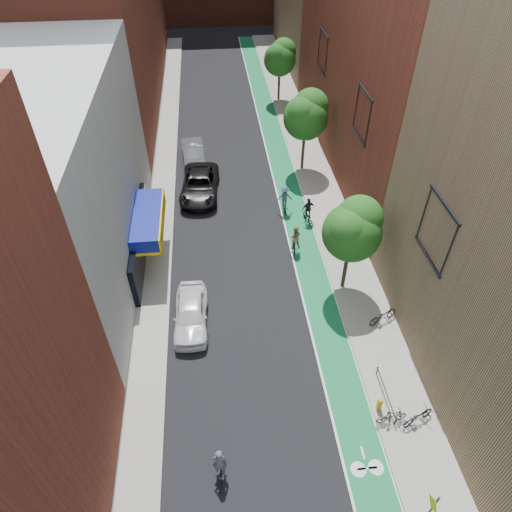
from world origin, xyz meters
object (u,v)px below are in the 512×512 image
object	(u,v)px
parked_car_white	(191,313)
fire_hydrant	(380,404)
cyclist_lead	(220,468)
parked_car_silver	(193,155)
cyclist_lane_near	(295,241)
cyclist_lane_mid	(308,213)
parked_car_black	(200,185)
cyclist_lane_far	(284,200)

from	to	relation	value
parked_car_white	fire_hydrant	size ratio (longest dim) A/B	5.97
cyclist_lead	fire_hydrant	size ratio (longest dim) A/B	2.72
parked_car_white	parked_car_silver	xyz separation A→B (m)	(0.22, 17.73, 0.03)
cyclist_lane_near	cyclist_lane_mid	distance (m)	3.42
parked_car_black	parked_car_silver	xyz separation A→B (m)	(-0.46, 4.72, -0.01)
parked_car_black	fire_hydrant	world-z (taller)	parked_car_black
cyclist_lane_near	cyclist_lead	bearing A→B (deg)	77.89
parked_car_white	cyclist_lane_far	distance (m)	12.22
parked_car_silver	fire_hydrant	distance (m)	25.73
cyclist_lane_mid	parked_car_white	bearing A→B (deg)	32.17
cyclist_lead	fire_hydrant	xyz separation A→B (m)	(7.75, 2.29, -0.17)
cyclist_lane_far	cyclist_lead	bearing A→B (deg)	71.22
cyclist_lane_near	fire_hydrant	xyz separation A→B (m)	(2.10, -11.97, -0.33)
parked_car_black	fire_hydrant	distance (m)	21.17
parked_car_silver	cyclist_lane_near	distance (m)	13.91
parked_car_white	cyclist_lane_near	size ratio (longest dim) A/B	2.25
parked_car_black	parked_car_white	bearing A→B (deg)	-88.01
parked_car_silver	cyclist_lane_near	xyz separation A→B (m)	(6.66, -12.22, 0.07)
fire_hydrant	cyclist_lane_mid	bearing A→B (deg)	92.28
cyclist_lane_mid	parked_car_silver	bearing A→B (deg)	-61.80
parked_car_white	parked_car_silver	size ratio (longest dim) A/B	0.93
cyclist_lane_near	cyclist_lane_mid	bearing A→B (deg)	-106.57
cyclist_lane_near	cyclist_lane_mid	xyz separation A→B (m)	(1.50, 3.07, -0.11)
cyclist_lane_mid	fire_hydrant	world-z (taller)	cyclist_lane_mid
cyclist_lane_far	fire_hydrant	size ratio (longest dim) A/B	2.73
cyclist_lane_near	fire_hydrant	size ratio (longest dim) A/B	2.66
cyclist_lane_mid	fire_hydrant	bearing A→B (deg)	78.76
parked_car_silver	cyclist_lane_far	xyz separation A→B (m)	(6.66, -7.64, 0.17)
parked_car_white	cyclist_lane_near	xyz separation A→B (m)	(6.88, 5.51, 0.10)
parked_car_white	cyclist_lead	size ratio (longest dim) A/B	2.20
parked_car_white	cyclist_lane_near	bearing A→B (deg)	40.27
parked_car_silver	cyclist_lane_far	distance (m)	10.13
parked_car_black	cyclist_lane_near	size ratio (longest dim) A/B	2.90
fire_hydrant	cyclist_lane_near	bearing A→B (deg)	99.95
parked_car_white	cyclist_lane_near	distance (m)	8.82
parked_car_black	cyclist_lane_far	bearing A→B (deg)	-20.23
parked_car_silver	cyclist_lead	distance (m)	26.50
parked_car_silver	cyclist_lane_mid	distance (m)	12.26
parked_car_black	parked_car_silver	size ratio (longest dim) A/B	1.20
cyclist_lane_far	fire_hydrant	bearing A→B (deg)	95.14
cyclist_lane_mid	fire_hydrant	distance (m)	15.05
parked_car_black	cyclist_lane_mid	xyz separation A→B (m)	(7.70, -4.43, -0.05)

